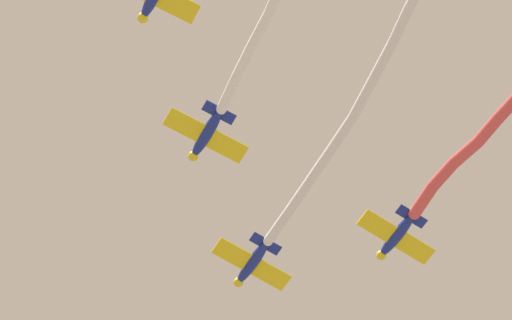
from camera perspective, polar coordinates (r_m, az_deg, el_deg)
name	(u,v)px	position (r m, az deg, el deg)	size (l,w,h in m)	color
airplane_lead	(252,263)	(87.92, -0.20, -4.98)	(4.71, 6.27, 1.56)	navy
smoke_trail_lead	(360,96)	(84.05, 5.02, 3.08)	(25.70, 4.30, 3.33)	white
airplane_left_wing	(206,134)	(83.46, -2.41, 1.23)	(4.75, 6.30, 1.56)	navy
airplane_right_wing	(396,236)	(87.78, 6.77, -3.65)	(4.68, 6.26, 1.56)	navy
smoke_trail_right_wing	(502,118)	(85.62, 11.74, 2.00)	(19.59, 2.76, 2.06)	#DB4C4C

